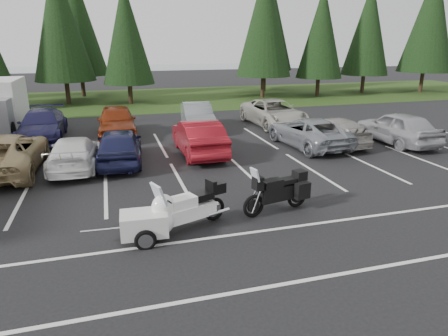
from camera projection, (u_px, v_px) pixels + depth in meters
ground at (172, 194)px, 13.73m from camera, size 120.00×120.00×0.00m
grass_strip at (129, 100)px, 35.68m from camera, size 80.00×16.00×0.01m
lake_water at (143, 73)px, 65.11m from camera, size 70.00×50.00×0.02m
stall_markings at (164, 176)px, 15.56m from camera, size 32.00×16.00×0.01m
conifer_4 at (59, 21)px, 31.36m from camera, size 4.80×4.80×11.17m
conifer_5 at (126, 33)px, 31.78m from camera, size 4.14×4.14×9.63m
conifer_6 at (265, 21)px, 35.09m from camera, size 4.93×4.93×11.48m
conifer_7 at (321, 32)px, 36.55m from camera, size 4.27×4.27×9.94m
conifer_8 at (368, 28)px, 38.64m from camera, size 4.53×4.53×10.56m
conifer_9 at (431, 19)px, 38.77m from camera, size 5.19×5.19×12.10m
conifer_back_b at (76, 20)px, 35.76m from camera, size 4.97×4.97×11.58m
conifer_back_c at (266, 15)px, 39.69m from camera, size 5.50×5.50×12.81m
car_near_2 at (5, 154)px, 15.71m from camera, size 2.74×5.72×1.57m
car_near_3 at (74, 153)px, 16.28m from camera, size 2.08×4.64×1.32m
car_near_4 at (119, 146)px, 16.92m from camera, size 2.18×4.68×1.55m
car_near_5 at (199, 137)px, 18.31m from camera, size 1.72×4.91×1.62m
car_near_6 at (308, 132)px, 19.75m from camera, size 2.82×5.35×1.43m
car_near_7 at (333, 131)px, 20.18m from camera, size 2.17×4.76×1.35m
car_near_8 at (397, 128)px, 20.25m from camera, size 2.09×4.91×1.65m
car_far_1 at (42, 125)px, 21.07m from camera, size 2.21×5.37×1.55m
car_far_2 at (117, 121)px, 21.80m from camera, size 2.06×4.95×1.68m
car_far_3 at (197, 116)px, 23.52m from camera, size 2.08×4.82×1.54m
car_far_4 at (274, 113)px, 24.56m from camera, size 2.88×5.81×1.58m
touring_motorcycle at (187, 203)px, 10.98m from camera, size 2.89×1.75×1.53m
cargo_trailer at (144, 227)px, 10.40m from camera, size 1.79×1.07×0.81m
adventure_motorcycle at (276, 188)px, 12.05m from camera, size 2.69×1.41×1.56m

